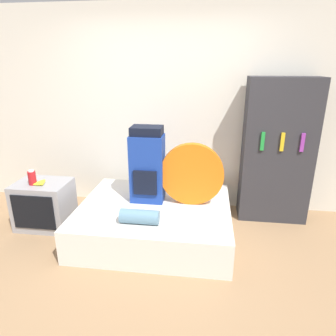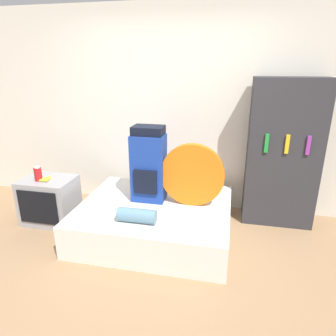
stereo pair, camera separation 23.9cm
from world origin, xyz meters
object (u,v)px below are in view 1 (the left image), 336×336
object	(u,v)px
backpack	(147,165)
sleeping_roll	(140,217)
tent_bag	(192,174)
canister	(32,178)
bookshelf	(277,152)
television	(44,204)

from	to	relation	value
backpack	sleeping_roll	bearing A→B (deg)	-87.49
backpack	tent_bag	bearing A→B (deg)	-3.37
sleeping_roll	canister	distance (m)	1.41
backpack	canister	size ratio (longest dim) A/B	4.98
sleeping_roll	bookshelf	world-z (taller)	bookshelf
backpack	television	bearing A→B (deg)	-174.76
sleeping_roll	canister	bearing A→B (deg)	164.23
sleeping_roll	television	size ratio (longest dim) A/B	0.63
sleeping_roll	bookshelf	size ratio (longest dim) A/B	0.22
bookshelf	sleeping_roll	bearing A→B (deg)	-144.82
backpack	television	xyz separation A→B (m)	(-1.26, -0.12, -0.51)
sleeping_roll	television	xyz separation A→B (m)	(-1.28, 0.44, -0.16)
backpack	television	distance (m)	1.36
television	canister	bearing A→B (deg)	-137.53
sleeping_roll	bookshelf	distance (m)	1.87
backpack	tent_bag	size ratio (longest dim) A/B	1.23
tent_bag	canister	bearing A→B (deg)	-175.50
television	bookshelf	size ratio (longest dim) A/B	0.36
sleeping_roll	television	world-z (taller)	television
sleeping_roll	television	bearing A→B (deg)	161.09
television	bookshelf	distance (m)	2.89
backpack	bookshelf	distance (m)	1.59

